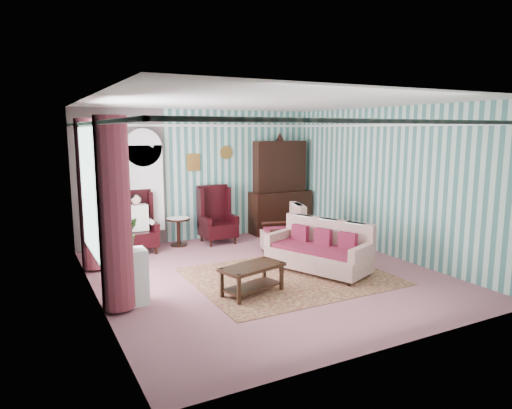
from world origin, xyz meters
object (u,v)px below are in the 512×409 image
plant_stand (127,278)px  bookcase (144,195)px  wingback_left (137,222)px  coffee_table (252,280)px  wingback_right (218,215)px  nest_table (347,234)px  seated_woman (137,224)px  floral_armchair (283,228)px  sofa (318,242)px  round_side_table (179,232)px  dresser_hutch (281,184)px

plant_stand → bookcase: bearing=71.5°
wingback_left → coffee_table: bearing=-73.2°
wingback_right → nest_table: bearing=-33.7°
seated_woman → floral_armchair: bearing=-30.6°
bookcase → sofa: bookcase is taller
wingback_right → plant_stand: 3.76m
nest_table → floral_armchair: floral_armchair is taller
wingback_right → coffee_table: (-0.79, -3.19, -0.40)m
wingback_left → plant_stand: wingback_left is taller
plant_stand → floral_armchair: size_ratio=0.74×
sofa → coffee_table: size_ratio=1.83×
wingback_left → plant_stand: 2.87m
coffee_table → sofa: bearing=16.7°
wingback_right → sofa: 2.83m
wingback_left → nest_table: size_ratio=2.31×
wingback_left → coffee_table: (0.96, -3.19, -0.40)m
round_side_table → coffee_table: (0.06, -3.34, -0.08)m
wingback_left → nest_table: wingback_left is taller
plant_stand → sofa: (3.28, 0.02, 0.13)m
dresser_hutch → plant_stand: 5.31m
wingback_right → plant_stand: bearing=-132.8°
wingback_right → coffee_table: size_ratio=1.27×
sofa → plant_stand: bearing=67.9°
wingback_right → coffee_table: wingback_right is taller
plant_stand → floral_armchair: (3.31, 1.27, 0.14)m
sofa → floral_armchair: 1.25m
nest_table → sofa: 1.99m
nest_table → sofa: bearing=-143.3°
wingback_right → floral_armchair: wingback_right is taller
bookcase → floral_armchair: bookcase is taller
wingback_left → coffee_table: 3.35m
round_side_table → floral_armchair: (1.61, -1.63, 0.24)m
plant_stand → coffee_table: 1.83m
wingback_left → floral_armchair: 2.92m
bookcase → seated_woman: (-0.25, -0.39, -0.53)m
dresser_hutch → wingback_left: (-3.50, -0.27, -0.55)m
sofa → floral_armchair: floral_armchair is taller
nest_table → dresser_hutch: bearing=107.4°
bookcase → wingback_right: bearing=-14.6°
wingback_left → round_side_table: wingback_left is taller
plant_stand → wingback_left: bearing=73.8°
bookcase → round_side_table: 1.07m
wingback_left → plant_stand: size_ratio=1.56×
floral_armchair → seated_woman: bearing=74.6°
bookcase → floral_armchair: (2.26, -1.87, -0.58)m
wingback_left → wingback_right: bearing=0.0°
bookcase → coffee_table: (0.71, -3.58, -0.90)m
round_side_table → sofa: bearing=-61.2°
sofa → round_side_table: bearing=6.3°
sofa → bookcase: bearing=13.1°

